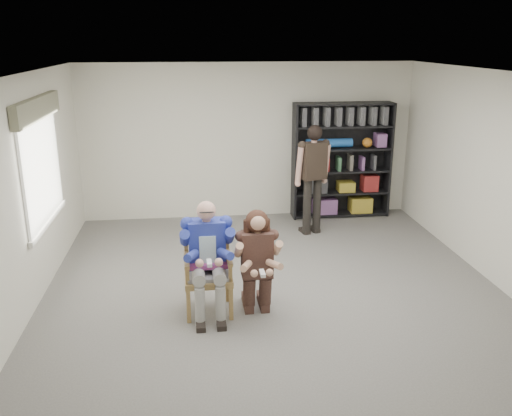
{
  "coord_description": "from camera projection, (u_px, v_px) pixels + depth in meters",
  "views": [
    {
      "loc": [
        -1.01,
        -6.17,
        3.2
      ],
      "look_at": [
        -0.2,
        0.6,
        1.05
      ],
      "focal_mm": 38.0,
      "sensor_mm": 36.0,
      "label": 1
    }
  ],
  "objects": [
    {
      "name": "standing_man",
      "position": [
        313.0,
        181.0,
        9.0
      ],
      "size": [
        0.64,
        0.47,
        1.85
      ],
      "primitive_type": null,
      "rotation": [
        0.0,
        0.0,
        0.3
      ],
      "color": "black",
      "rests_on": "floor"
    },
    {
      "name": "floor",
      "position": [
        277.0,
        300.0,
        6.92
      ],
      "size": [
        6.0,
        7.0,
        0.01
      ],
      "primitive_type": "cube",
      "color": "#64615D",
      "rests_on": "ground"
    },
    {
      "name": "room_shell",
      "position": [
        278.0,
        195.0,
        6.5
      ],
      "size": [
        6.0,
        7.0,
        2.8
      ],
      "primitive_type": null,
      "color": "white",
      "rests_on": "ground"
    },
    {
      "name": "armchair",
      "position": [
        208.0,
        271.0,
        6.47
      ],
      "size": [
        0.64,
        0.62,
        1.08
      ],
      "primitive_type": null,
      "rotation": [
        0.0,
        0.0,
        0.02
      ],
      "color": "olive",
      "rests_on": "floor"
    },
    {
      "name": "kneeling_woman",
      "position": [
        257.0,
        264.0,
        6.39
      ],
      "size": [
        0.56,
        0.88,
        1.29
      ],
      "primitive_type": null,
      "rotation": [
        0.0,
        0.0,
        0.02
      ],
      "color": "#36201D",
      "rests_on": "floor"
    },
    {
      "name": "seated_man",
      "position": [
        208.0,
        258.0,
        6.42
      ],
      "size": [
        0.62,
        0.85,
        1.41
      ],
      "primitive_type": null,
      "rotation": [
        0.0,
        0.0,
        0.02
      ],
      "color": "navy",
      "rests_on": "floor"
    },
    {
      "name": "window_left",
      "position": [
        43.0,
        164.0,
        7.04
      ],
      "size": [
        0.16,
        2.0,
        1.75
      ],
      "primitive_type": null,
      "color": "white",
      "rests_on": "room_shell"
    },
    {
      "name": "bookshelf",
      "position": [
        342.0,
        161.0,
        9.9
      ],
      "size": [
        1.8,
        0.38,
        2.1
      ],
      "primitive_type": null,
      "color": "black",
      "rests_on": "floor"
    }
  ]
}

